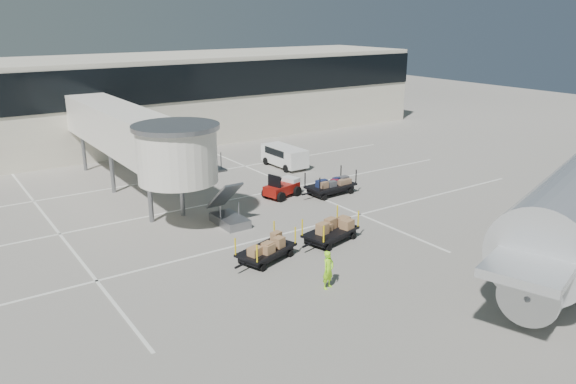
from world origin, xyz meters
name	(u,v)px	position (x,y,z in m)	size (l,w,h in m)	color
ground	(299,247)	(0.00, 0.00, 0.00)	(140.00, 140.00, 0.00)	#AFA89C
lane_markings	(208,202)	(-0.67, 9.33, 0.01)	(40.00, 30.00, 0.02)	white
terminal	(108,101)	(-0.35, 29.94, 4.11)	(64.00, 12.11, 15.20)	beige
jet_bridge	(138,136)	(-3.97, 12.26, 4.28)	(5.70, 20.40, 6.03)	white
baggage_tug	(282,188)	(4.06, 7.66, 0.60)	(2.74, 2.15, 1.65)	maroon
suitcase_cart	(330,187)	(6.90, 6.15, 0.60)	(4.21, 1.86, 1.63)	black
box_cart_near	(330,231)	(1.82, -0.33, 0.60)	(3.99, 2.30, 1.53)	black
box_cart_far	(265,250)	(-2.39, -0.44, 0.55)	(3.85, 2.40, 1.48)	black
ground_worker	(328,270)	(-1.63, -4.51, 0.89)	(0.65, 0.42, 1.78)	#99F91A
minivan	(284,155)	(8.52, 14.14, 0.98)	(1.96, 4.34, 1.63)	white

